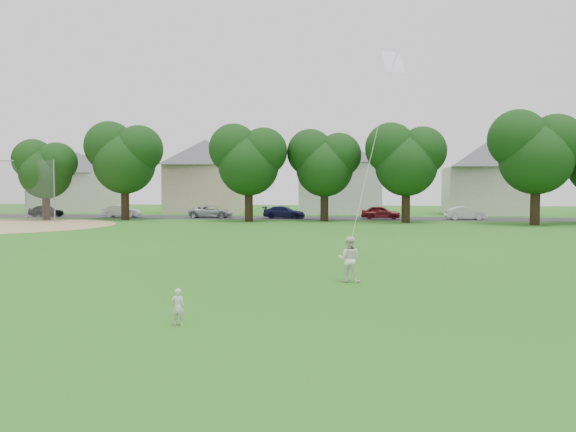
# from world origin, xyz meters

# --- Properties ---
(ground) EXTENTS (160.00, 160.00, 0.00)m
(ground) POSITION_xyz_m (0.00, 0.00, 0.00)
(ground) COLOR #256216
(ground) RESTS_ON ground
(street) EXTENTS (90.00, 7.00, 0.01)m
(street) POSITION_xyz_m (0.00, 42.00, 0.01)
(street) COLOR #2D2D30
(street) RESTS_ON ground
(toddler) EXTENTS (0.30, 0.20, 0.83)m
(toddler) POSITION_xyz_m (-1.63, -0.62, 0.41)
(toddler) COLOR silver
(toddler) RESTS_ON ground
(older_boy) EXTENTS (0.77, 0.63, 1.46)m
(older_boy) POSITION_xyz_m (1.98, 5.55, 0.73)
(older_boy) COLOR white
(older_boy) RESTS_ON ground
(kite) EXTENTS (1.28, 2.05, 7.54)m
(kite) POSITION_xyz_m (2.73, 7.20, 4.36)
(kite) COLOR white
(kite) RESTS_ON ground
(tree_row) EXTENTS (82.21, 8.45, 10.65)m
(tree_row) POSITION_xyz_m (2.44, 35.98, 6.20)
(tree_row) COLOR black
(tree_row) RESTS_ON ground
(parked_cars) EXTENTS (45.17, 2.32, 1.26)m
(parked_cars) POSITION_xyz_m (-8.65, 41.00, 0.61)
(parked_cars) COLOR black
(parked_cars) RESTS_ON ground
(house_row) EXTENTS (76.50, 13.17, 10.43)m
(house_row) POSITION_xyz_m (-0.11, 52.00, 5.07)
(house_row) COLOR silver
(house_row) RESTS_ON ground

